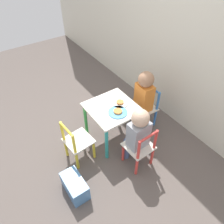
% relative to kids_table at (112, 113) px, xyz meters
% --- Properties ---
extents(ground_plane, '(6.00, 6.00, 0.00)m').
position_rel_kids_table_xyz_m(ground_plane, '(0.00, 0.00, -0.38)').
color(ground_plane, '#5B514C').
extents(house_wall, '(6.00, 0.06, 2.60)m').
position_rel_kids_table_xyz_m(house_wall, '(0.00, 0.85, 0.92)').
color(house_wall, beige).
rests_on(house_wall, ground_plane).
extents(kids_table, '(0.50, 0.50, 0.46)m').
position_rel_kids_table_xyz_m(kids_table, '(0.00, 0.00, 0.00)').
color(kids_table, silver).
rests_on(kids_table, ground_plane).
extents(chair_red, '(0.27, 0.27, 0.51)m').
position_rel_kids_table_xyz_m(chair_red, '(0.47, 0.02, -0.13)').
color(chair_red, silver).
rests_on(chair_red, ground_plane).
extents(chair_blue, '(0.28, 0.28, 0.51)m').
position_rel_kids_table_xyz_m(chair_blue, '(0.03, 0.47, -0.13)').
color(chair_blue, silver).
rests_on(chair_blue, ground_plane).
extents(chair_yellow, '(0.28, 0.28, 0.51)m').
position_rel_kids_table_xyz_m(chair_yellow, '(0.04, -0.47, -0.13)').
color(chair_yellow, silver).
rests_on(chair_yellow, ground_plane).
extents(child_right, '(0.22, 0.20, 0.72)m').
position_rel_kids_table_xyz_m(child_right, '(0.41, 0.01, 0.05)').
color(child_right, '#4C608E').
rests_on(child_right, ground_plane).
extents(child_back, '(0.21, 0.23, 0.75)m').
position_rel_kids_table_xyz_m(child_back, '(0.03, 0.41, 0.08)').
color(child_back, '#38383D').
rests_on(child_back, ground_plane).
extents(plate_right, '(0.20, 0.20, 0.03)m').
position_rel_kids_table_xyz_m(plate_right, '(0.10, 0.00, 0.09)').
color(plate_right, '#4C9EE0').
rests_on(plate_right, kids_table).
extents(plate_back, '(0.17, 0.17, 0.03)m').
position_rel_kids_table_xyz_m(plate_back, '(0.00, 0.10, 0.09)').
color(plate_back, white).
rests_on(plate_back, kids_table).
extents(storage_bin, '(0.30, 0.16, 0.19)m').
position_rel_kids_table_xyz_m(storage_bin, '(0.38, -0.68, -0.29)').
color(storage_bin, '#4C7FB7').
rests_on(storage_bin, ground_plane).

